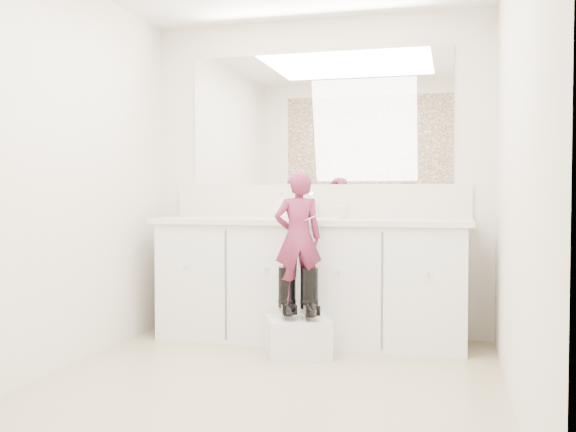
# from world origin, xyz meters

# --- Properties ---
(floor) EXTENTS (3.00, 3.00, 0.00)m
(floor) POSITION_xyz_m (0.00, 0.00, 0.00)
(floor) COLOR #867857
(floor) RESTS_ON ground
(wall_back) EXTENTS (2.60, 0.00, 2.60)m
(wall_back) POSITION_xyz_m (0.00, 1.50, 1.20)
(wall_back) COLOR beige
(wall_back) RESTS_ON floor
(wall_front) EXTENTS (2.60, 0.00, 2.60)m
(wall_front) POSITION_xyz_m (0.00, -1.50, 1.20)
(wall_front) COLOR beige
(wall_front) RESTS_ON floor
(wall_left) EXTENTS (0.00, 3.00, 3.00)m
(wall_left) POSITION_xyz_m (-1.30, 0.00, 1.20)
(wall_left) COLOR beige
(wall_left) RESTS_ON floor
(wall_right) EXTENTS (0.00, 3.00, 3.00)m
(wall_right) POSITION_xyz_m (1.30, 0.00, 1.20)
(wall_right) COLOR beige
(wall_right) RESTS_ON floor
(vanity_cabinet) EXTENTS (2.20, 0.55, 0.85)m
(vanity_cabinet) POSITION_xyz_m (0.00, 1.23, 0.42)
(vanity_cabinet) COLOR silver
(vanity_cabinet) RESTS_ON floor
(countertop) EXTENTS (2.28, 0.58, 0.04)m
(countertop) POSITION_xyz_m (0.00, 1.21, 0.87)
(countertop) COLOR beige
(countertop) RESTS_ON vanity_cabinet
(backsplash) EXTENTS (2.28, 0.03, 0.25)m
(backsplash) POSITION_xyz_m (0.00, 1.49, 1.02)
(backsplash) COLOR beige
(backsplash) RESTS_ON countertop
(mirror) EXTENTS (2.00, 0.02, 1.00)m
(mirror) POSITION_xyz_m (0.00, 1.49, 1.64)
(mirror) COLOR white
(mirror) RESTS_ON wall_back
(dot_panel) EXTENTS (2.00, 0.01, 1.20)m
(dot_panel) POSITION_xyz_m (0.00, -1.49, 1.65)
(dot_panel) COLOR #472819
(dot_panel) RESTS_ON wall_front
(faucet) EXTENTS (0.08, 0.08, 0.10)m
(faucet) POSITION_xyz_m (0.00, 1.38, 0.94)
(faucet) COLOR silver
(faucet) RESTS_ON countertop
(cup) EXTENTS (0.12, 0.12, 0.10)m
(cup) POSITION_xyz_m (0.23, 1.29, 0.94)
(cup) COLOR beige
(cup) RESTS_ON countertop
(soap_bottle) EXTENTS (0.10, 0.10, 0.19)m
(soap_bottle) POSITION_xyz_m (-0.21, 1.23, 0.99)
(soap_bottle) COLOR silver
(soap_bottle) RESTS_ON countertop
(step_stool) EXTENTS (0.50, 0.46, 0.26)m
(step_stool) POSITION_xyz_m (0.02, 0.75, 0.13)
(step_stool) COLOR silver
(step_stool) RESTS_ON floor
(boot_left) EXTENTS (0.20, 0.25, 0.33)m
(boot_left) POSITION_xyz_m (-0.05, 0.75, 0.42)
(boot_left) COLOR black
(boot_left) RESTS_ON step_stool
(boot_right) EXTENTS (0.20, 0.25, 0.33)m
(boot_right) POSITION_xyz_m (0.10, 0.75, 0.42)
(boot_right) COLOR black
(boot_right) RESTS_ON step_stool
(toddler) EXTENTS (0.37, 0.31, 0.86)m
(toddler) POSITION_xyz_m (0.02, 0.75, 0.78)
(toddler) COLOR #AB3463
(toddler) RESTS_ON step_stool
(toothbrush) EXTENTS (0.13, 0.06, 0.06)m
(toothbrush) POSITION_xyz_m (0.09, 0.74, 0.91)
(toothbrush) COLOR #D65378
(toothbrush) RESTS_ON toddler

